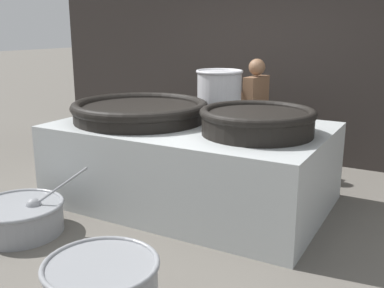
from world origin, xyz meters
name	(u,v)px	position (x,y,z in m)	size (l,w,h in m)	color
ground_plane	(192,200)	(0.00, 0.00, 0.00)	(60.00, 60.00, 0.00)	#666059
back_wall	(267,26)	(0.00, 2.27, 1.94)	(7.49, 0.24, 3.87)	#2D2826
hearth_platform	(192,163)	(0.00, 0.00, 0.44)	(2.90, 1.85, 0.89)	#B2B7B7
giant_wok_near	(140,110)	(-0.62, -0.09, 1.00)	(1.54, 1.54, 0.22)	black
giant_wok_far	(257,120)	(0.79, -0.09, 1.03)	(1.14, 1.14, 0.26)	black
stock_pot	(219,92)	(0.02, 0.63, 1.17)	(0.56, 0.56, 0.54)	#B7B7BC
cook	(255,113)	(0.24, 1.26, 0.83)	(0.38, 0.58, 1.53)	brown
prep_bowl_vegetables	(20,216)	(-1.04, -1.52, 0.17)	(1.00, 0.84, 0.65)	gray
prep_bowl_meat	(102,287)	(0.50, -2.15, 0.23)	(0.79, 0.79, 0.42)	gray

